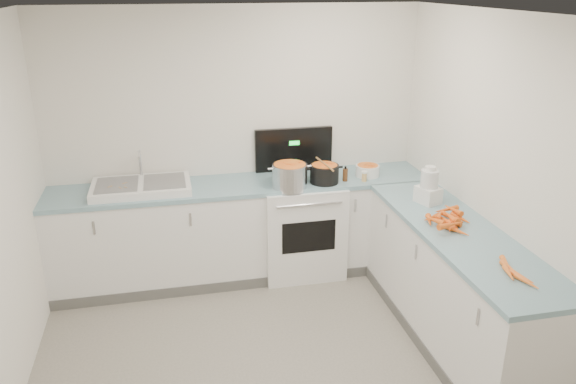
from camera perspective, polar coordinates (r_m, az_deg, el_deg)
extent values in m
cube|color=white|center=(5.37, -4.53, -4.02)|extent=(3.50, 0.60, 0.90)
cube|color=#80A9B6|center=(5.19, -4.67, 0.70)|extent=(3.50, 0.62, 0.04)
cube|color=white|center=(4.60, 16.58, -9.38)|extent=(0.60, 2.20, 0.90)
cube|color=#80A9B6|center=(4.39, 17.21, -4.06)|extent=(0.62, 2.20, 0.04)
cube|color=white|center=(5.44, 1.27, -3.61)|extent=(0.76, 0.65, 0.90)
cube|color=black|center=(5.47, 0.58, 4.36)|extent=(0.76, 0.05, 0.42)
cube|color=white|center=(5.14, -14.68, 0.51)|extent=(0.86, 0.52, 0.07)
cube|color=slate|center=(5.14, -16.99, 0.73)|extent=(0.36, 0.42, 0.01)
cube|color=slate|center=(5.12, -12.43, 1.09)|extent=(0.36, 0.42, 0.01)
cylinder|color=silver|center=(5.30, -14.77, 2.89)|extent=(0.03, 0.03, 0.24)
cylinder|color=silver|center=(5.04, 0.18, 1.58)|extent=(0.32, 0.32, 0.23)
cylinder|color=black|center=(5.17, 3.71, 1.76)|extent=(0.29, 0.29, 0.19)
cylinder|color=#AD7A47|center=(5.13, 3.74, 2.86)|extent=(0.06, 0.41, 0.02)
cylinder|color=white|center=(5.39, 8.07, 2.18)|extent=(0.30, 0.30, 0.11)
cylinder|color=#593319|center=(5.23, 5.83, 1.74)|extent=(0.05, 0.05, 0.12)
cylinder|color=#E5B266|center=(5.25, 7.75, 1.51)|extent=(0.05, 0.05, 0.08)
cube|color=white|center=(4.83, 14.04, -0.29)|extent=(0.21, 0.23, 0.14)
cylinder|color=silver|center=(4.78, 14.19, 1.30)|extent=(0.15, 0.15, 0.15)
cylinder|color=white|center=(4.76, 14.28, 2.33)|extent=(0.09, 0.09, 0.03)
cone|color=orange|center=(4.32, 16.81, -3.78)|extent=(0.12, 0.21, 0.05)
cone|color=orange|center=(4.46, 16.22, -2.91)|extent=(0.14, 0.16, 0.05)
cone|color=orange|center=(4.43, 16.17, -3.13)|extent=(0.06, 0.19, 0.04)
cone|color=orange|center=(4.45, 14.16, -2.81)|extent=(0.11, 0.19, 0.05)
cone|color=orange|center=(4.48, 16.47, -2.94)|extent=(0.10, 0.18, 0.04)
cone|color=orange|center=(4.38, 16.17, -3.42)|extent=(0.13, 0.18, 0.04)
cone|color=orange|center=(4.47, 16.00, -2.91)|extent=(0.16, 0.12, 0.04)
cone|color=orange|center=(4.49, 15.66, -2.75)|extent=(0.06, 0.18, 0.04)
cone|color=orange|center=(4.54, 17.16, -2.58)|extent=(0.09, 0.20, 0.05)
cone|color=orange|center=(4.52, 14.42, -2.51)|extent=(0.18, 0.11, 0.04)
cone|color=orange|center=(4.61, 15.83, -1.72)|extent=(0.22, 0.09, 0.04)
cone|color=orange|center=(4.59, 16.44, -1.74)|extent=(0.09, 0.20, 0.05)
cone|color=orange|center=(4.30, 16.14, -3.23)|extent=(0.22, 0.10, 0.05)
cone|color=orange|center=(4.46, 16.37, -2.54)|extent=(0.06, 0.16, 0.05)
cone|color=orange|center=(4.51, 16.35, -2.50)|extent=(0.11, 0.22, 0.04)
cone|color=orange|center=(4.48, 16.12, -2.44)|extent=(0.05, 0.19, 0.04)
cone|color=orange|center=(4.48, 15.11, -2.31)|extent=(0.15, 0.17, 0.05)
cone|color=orange|center=(4.38, 14.64, -2.77)|extent=(0.12, 0.18, 0.05)
cone|color=orange|center=(3.78, 23.10, -8.39)|extent=(0.08, 0.19, 0.04)
cone|color=orange|center=(3.82, 22.65, -7.97)|extent=(0.09, 0.18, 0.04)
cone|color=orange|center=(3.84, 21.53, -7.68)|extent=(0.09, 0.18, 0.04)
cone|color=orange|center=(3.91, 21.60, -7.19)|extent=(0.05, 0.18, 0.04)
cone|color=orange|center=(3.96, 21.29, -6.78)|extent=(0.08, 0.18, 0.04)
cube|color=tan|center=(5.11, -16.89, 0.66)|extent=(0.02, 0.04, 0.00)
cube|color=tan|center=(5.23, -17.03, 1.10)|extent=(0.04, 0.04, 0.00)
cube|color=tan|center=(5.04, -16.93, 0.37)|extent=(0.01, 0.04, 0.00)
cube|color=tan|center=(5.22, -16.30, 1.16)|extent=(0.04, 0.04, 0.00)
cube|color=tan|center=(5.14, -16.26, 0.88)|extent=(0.05, 0.03, 0.00)
cube|color=tan|center=(5.04, -16.69, 0.41)|extent=(0.03, 0.05, 0.00)
cube|color=tan|center=(5.20, -17.38, 0.95)|extent=(0.02, 0.06, 0.00)
cube|color=tan|center=(5.03, -16.17, 0.47)|extent=(0.03, 0.03, 0.00)
cube|color=tan|center=(5.09, -17.63, 0.53)|extent=(0.04, 0.04, 0.00)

